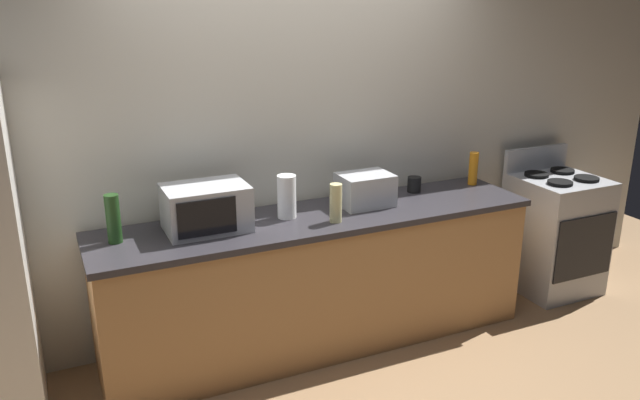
# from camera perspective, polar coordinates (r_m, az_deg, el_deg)

# --- Properties ---
(ground_plane) EXTENTS (8.00, 8.00, 0.00)m
(ground_plane) POSITION_cam_1_polar(r_m,az_deg,el_deg) (4.05, 2.45, -15.22)
(ground_plane) COLOR #93704C
(back_wall) EXTENTS (6.40, 0.10, 2.70)m
(back_wall) POSITION_cam_1_polar(r_m,az_deg,el_deg) (4.21, -2.34, 6.12)
(back_wall) COLOR beige
(back_wall) RESTS_ON ground_plane
(counter_run) EXTENTS (2.84, 0.64, 0.90)m
(counter_run) POSITION_cam_1_polar(r_m,az_deg,el_deg) (4.14, -0.00, -7.23)
(counter_run) COLOR #B27F4C
(counter_run) RESTS_ON ground_plane
(stove_range) EXTENTS (0.60, 0.61, 1.08)m
(stove_range) POSITION_cam_1_polar(r_m,az_deg,el_deg) (5.23, 20.36, -2.76)
(stove_range) COLOR #B7BABF
(stove_range) RESTS_ON ground_plane
(microwave) EXTENTS (0.48, 0.35, 0.27)m
(microwave) POSITION_cam_1_polar(r_m,az_deg,el_deg) (3.75, -10.22, -0.70)
(microwave) COLOR #B7BABF
(microwave) RESTS_ON counter_run
(toaster_oven) EXTENTS (0.34, 0.26, 0.21)m
(toaster_oven) POSITION_cam_1_polar(r_m,az_deg,el_deg) (4.14, 4.08, 0.93)
(toaster_oven) COLOR #B7BABF
(toaster_oven) RESTS_ON counter_run
(paper_towel_roll) EXTENTS (0.12, 0.12, 0.27)m
(paper_towel_roll) POSITION_cam_1_polar(r_m,az_deg,el_deg) (3.90, -3.02, 0.31)
(paper_towel_roll) COLOR white
(paper_towel_roll) RESTS_ON counter_run
(bottle_vinegar) EXTENTS (0.08, 0.08, 0.24)m
(bottle_vinegar) POSITION_cam_1_polar(r_m,az_deg,el_deg) (3.82, 1.43, -0.27)
(bottle_vinegar) COLOR beige
(bottle_vinegar) RESTS_ON counter_run
(bottle_wine) EXTENTS (0.08, 0.08, 0.28)m
(bottle_wine) POSITION_cam_1_polar(r_m,az_deg,el_deg) (3.68, -18.12, -1.62)
(bottle_wine) COLOR #1E3F19
(bottle_wine) RESTS_ON counter_run
(bottle_dish_soap) EXTENTS (0.07, 0.07, 0.24)m
(bottle_dish_soap) POSITION_cam_1_polar(r_m,az_deg,el_deg) (4.71, 13.64, 2.78)
(bottle_dish_soap) COLOR orange
(bottle_dish_soap) RESTS_ON counter_run
(mug_black) EXTENTS (0.09, 0.09, 0.11)m
(mug_black) POSITION_cam_1_polar(r_m,az_deg,el_deg) (4.47, 8.48, 1.40)
(mug_black) COLOR black
(mug_black) RESTS_ON counter_run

